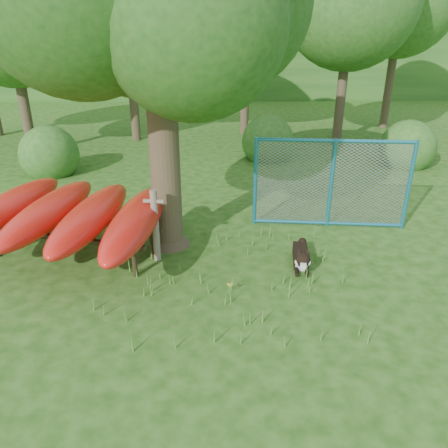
{
  "coord_description": "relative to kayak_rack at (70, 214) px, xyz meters",
  "views": [
    {
      "loc": [
        -0.06,
        -5.91,
        4.21
      ],
      "look_at": [
        0.2,
        1.2,
        1.0
      ],
      "focal_mm": 35.0,
      "sensor_mm": 36.0,
      "label": 1
    }
  ],
  "objects": [
    {
      "name": "ground",
      "position": [
        2.75,
        -1.96,
        -0.91
      ],
      "size": [
        80.0,
        80.0,
        0.0
      ],
      "primitive_type": "plane",
      "color": "#1D460E",
      "rests_on": "ground"
    },
    {
      "name": "wooden_post",
      "position": [
        1.66,
        -0.21,
        -0.14
      ],
      "size": [
        0.4,
        0.15,
        1.46
      ],
      "rotation": [
        0.0,
        0.0,
        -0.15
      ],
      "color": "#6D6152",
      "rests_on": "ground"
    },
    {
      "name": "kayak_rack",
      "position": [
        0.0,
        0.0,
        0.0
      ],
      "size": [
        4.01,
        4.32,
        1.19
      ],
      "rotation": [
        0.0,
        0.0,
        -0.29
      ],
      "color": "black",
      "rests_on": "ground"
    },
    {
      "name": "husky_dog",
      "position": [
        4.45,
        -0.56,
        -0.73
      ],
      "size": [
        0.41,
        1.19,
        0.53
      ],
      "rotation": [
        0.0,
        0.0,
        -0.14
      ],
      "color": "black",
      "rests_on": "ground"
    },
    {
      "name": "fence_section",
      "position": [
        5.43,
        1.3,
        0.11
      ],
      "size": [
        3.47,
        0.5,
        3.39
      ],
      "rotation": [
        0.0,
        0.0,
        -0.12
      ],
      "color": "teal",
      "rests_on": "ground"
    },
    {
      "name": "wildflower_clump",
      "position": [
        3.02,
        -1.49,
        -0.74
      ],
      "size": [
        0.1,
        0.1,
        0.21
      ],
      "rotation": [
        0.0,
        0.0,
        -0.27
      ],
      "color": "#4C812A",
      "rests_on": "ground"
    },
    {
      "name": "bg_tree_a",
      "position": [
        -3.75,
        8.04,
        3.57
      ],
      "size": [
        4.4,
        4.4,
        6.7
      ],
      "color": "#3D3121",
      "rests_on": "ground"
    },
    {
      "name": "bg_tree_c",
      "position": [
        4.25,
        11.04,
        3.2
      ],
      "size": [
        4.0,
        4.0,
        6.12
      ],
      "color": "#3D3121",
      "rests_on": "ground"
    },
    {
      "name": "bg_tree_d",
      "position": [
        7.75,
        9.04,
        4.17
      ],
      "size": [
        4.8,
        4.8,
        7.5
      ],
      "color": "#3D3121",
      "rests_on": "ground"
    },
    {
      "name": "bg_tree_e",
      "position": [
        10.75,
        12.04,
        4.32
      ],
      "size": [
        4.6,
        4.6,
        7.55
      ],
      "color": "#3D3121",
      "rests_on": "ground"
    },
    {
      "name": "shrub_left",
      "position": [
        -2.25,
        5.54,
        -0.91
      ],
      "size": [
        1.8,
        1.8,
        1.8
      ],
      "primitive_type": "sphere",
      "color": "#295C1D",
      "rests_on": "ground"
    },
    {
      "name": "shrub_right",
      "position": [
        9.25,
        6.04,
        -0.91
      ],
      "size": [
        1.8,
        1.8,
        1.8
      ],
      "primitive_type": "sphere",
      "color": "#295C1D",
      "rests_on": "ground"
    },
    {
      "name": "shrub_mid",
      "position": [
        4.75,
        7.04,
        -0.91
      ],
      "size": [
        1.8,
        1.8,
        1.8
      ],
      "primitive_type": "sphere",
      "color": "#295C1D",
      "rests_on": "ground"
    },
    {
      "name": "wooded_hillside",
      "position": [
        2.75,
        26.04,
        2.09
      ],
      "size": [
        80.0,
        12.0,
        6.0
      ],
      "primitive_type": "cube",
      "color": "#295C1D",
      "rests_on": "ground"
    }
  ]
}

